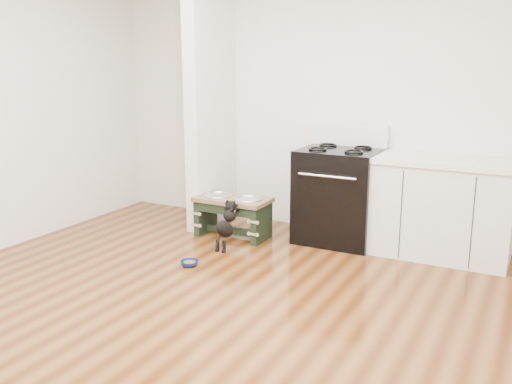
# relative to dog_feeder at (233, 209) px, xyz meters

# --- Properties ---
(ground) EXTENTS (5.00, 5.00, 0.00)m
(ground) POSITION_rel_dog_feeder_xyz_m (0.74, -1.77, -0.29)
(ground) COLOR #47230C
(ground) RESTS_ON ground
(room_shell) EXTENTS (5.00, 5.00, 5.00)m
(room_shell) POSITION_rel_dog_feeder_xyz_m (0.74, -1.77, 1.33)
(room_shell) COLOR silver
(room_shell) RESTS_ON ground
(partition_wall) EXTENTS (0.15, 0.80, 2.70)m
(partition_wall) POSITION_rel_dog_feeder_xyz_m (-0.44, 0.33, 1.06)
(partition_wall) COLOR silver
(partition_wall) RESTS_ON ground
(oven_range) EXTENTS (0.76, 0.69, 1.14)m
(oven_range) POSITION_rel_dog_feeder_xyz_m (0.99, 0.38, 0.19)
(oven_range) COLOR black
(oven_range) RESTS_ON ground
(cabinet_run) EXTENTS (1.24, 0.64, 0.91)m
(cabinet_run) POSITION_rel_dog_feeder_xyz_m (1.97, 0.40, 0.16)
(cabinet_run) COLOR silver
(cabinet_run) RESTS_ON ground
(dog_feeder) EXTENTS (0.75, 0.40, 0.43)m
(dog_feeder) POSITION_rel_dog_feeder_xyz_m (0.00, 0.00, 0.00)
(dog_feeder) COLOR black
(dog_feeder) RESTS_ON ground
(puppy) EXTENTS (0.13, 0.38, 0.46)m
(puppy) POSITION_rel_dog_feeder_xyz_m (0.13, -0.34, -0.04)
(puppy) COLOR black
(puppy) RESTS_ON ground
(floor_bowl) EXTENTS (0.19, 0.19, 0.05)m
(floor_bowl) POSITION_rel_dog_feeder_xyz_m (0.08, -0.90, -0.27)
(floor_bowl) COLOR navy
(floor_bowl) RESTS_ON ground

